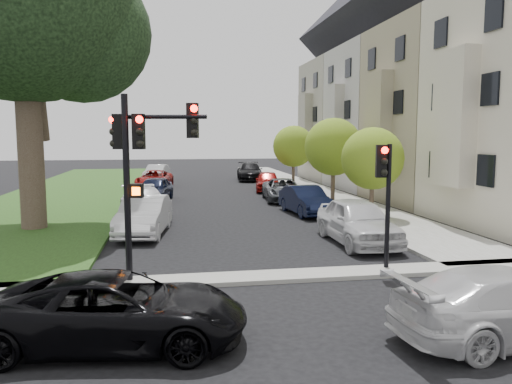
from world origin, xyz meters
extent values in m
plane|color=black|center=(0.00, 0.00, 0.00)|extent=(140.00, 140.00, 0.00)
cube|color=#243C16|center=(-9.00, 24.00, 0.06)|extent=(8.00, 44.00, 0.12)
cube|color=gray|center=(6.75, 24.00, 0.06)|extent=(3.50, 44.00, 0.12)
cube|color=gray|center=(0.00, 2.00, 0.06)|extent=(60.00, 1.00, 0.12)
cube|color=beige|center=(8.65, 8.00, 4.50)|extent=(0.70, 2.20, 5.50)
cube|color=black|center=(8.95, 8.00, 5.50)|extent=(0.08, 3.60, 6.00)
cube|color=gray|center=(12.50, 15.50, 5.00)|extent=(7.00, 7.40, 10.00)
cube|color=gray|center=(8.65, 15.50, 4.50)|extent=(0.70, 2.20, 5.50)
cube|color=black|center=(8.95, 15.50, 5.50)|extent=(0.08, 3.60, 6.00)
cube|color=#B0A491|center=(12.50, 23.00, 5.00)|extent=(7.00, 7.40, 10.00)
cube|color=black|center=(12.50, 23.00, 12.47)|extent=(7.00, 7.55, 7.00)
cube|color=#B0A491|center=(8.65, 23.00, 4.50)|extent=(0.70, 2.20, 5.50)
cube|color=black|center=(8.95, 23.00, 5.50)|extent=(0.08, 3.60, 6.00)
cube|color=gray|center=(12.50, 30.50, 5.00)|extent=(7.00, 7.40, 10.00)
cube|color=black|center=(12.50, 30.50, 12.47)|extent=(7.00, 7.55, 7.00)
cube|color=gray|center=(8.65, 30.50, 4.50)|extent=(0.70, 2.20, 5.50)
cube|color=black|center=(8.95, 30.50, 5.50)|extent=(0.08, 3.60, 6.00)
cylinder|color=#3A261B|center=(-8.13, 10.30, 3.54)|extent=(0.97, 0.97, 7.09)
sphere|color=black|center=(-6.18, 11.18, 7.97)|extent=(5.67, 5.67, 5.67)
cylinder|color=#3A261B|center=(6.20, 10.32, 0.99)|extent=(0.20, 0.20, 1.99)
sphere|color=olive|center=(6.20, 10.32, 2.79)|extent=(2.79, 2.79, 2.79)
cylinder|color=#3A261B|center=(6.20, 15.74, 1.14)|extent=(0.23, 0.23, 2.27)
sphere|color=olive|center=(6.20, 15.74, 3.18)|extent=(3.18, 3.18, 3.18)
cylinder|color=#3A261B|center=(6.20, 24.73, 1.08)|extent=(0.22, 0.22, 2.15)
sphere|color=olive|center=(6.20, 24.73, 3.01)|extent=(3.01, 3.01, 3.01)
cylinder|color=black|center=(-3.80, 2.20, 2.42)|extent=(0.20, 0.20, 4.84)
cylinder|color=black|center=(-2.78, 2.20, 4.28)|extent=(2.02, 0.59, 0.11)
cube|color=black|center=(-3.47, 2.20, 3.91)|extent=(0.33, 0.30, 0.88)
cube|color=black|center=(-2.13, 2.20, 4.19)|extent=(0.33, 0.30, 0.88)
cube|color=black|center=(-3.99, 2.43, 3.91)|extent=(0.30, 0.33, 0.88)
sphere|color=#FF0C05|center=(-3.47, 2.06, 4.21)|extent=(0.19, 0.19, 0.19)
sphere|color=black|center=(-3.47, 2.06, 3.61)|extent=(0.19, 0.19, 0.19)
cube|color=black|center=(-3.57, 2.20, 2.42)|extent=(0.37, 0.30, 0.35)
cube|color=#FF5905|center=(-3.57, 2.07, 2.42)|extent=(0.20, 0.03, 0.20)
cylinder|color=black|center=(3.24, 2.20, 1.79)|extent=(0.16, 0.16, 3.58)
cube|color=black|center=(3.01, 2.20, 3.11)|extent=(0.33, 0.31, 0.90)
sphere|color=#FF0C05|center=(3.01, 2.06, 3.41)|extent=(0.19, 0.19, 0.19)
imported|color=black|center=(-3.72, -1.64, 0.66)|extent=(4.99, 2.79, 1.32)
imported|color=silver|center=(3.78, 5.79, 0.80)|extent=(1.90, 4.72, 1.61)
imported|color=black|center=(3.73, 12.42, 0.69)|extent=(1.86, 4.31, 1.38)
imported|color=#3F4247|center=(3.79, 17.50, 0.64)|extent=(2.54, 4.81, 1.29)
imported|color=maroon|center=(3.87, 22.60, 0.69)|extent=(2.26, 4.25, 1.38)
imported|color=black|center=(3.97, 30.94, 0.74)|extent=(2.59, 5.32, 1.49)
imported|color=silver|center=(-3.72, 8.69, 0.74)|extent=(2.15, 4.65, 1.48)
imported|color=silver|center=(-3.92, 13.06, 0.69)|extent=(2.80, 5.01, 1.37)
imported|color=black|center=(-3.62, 18.76, 0.70)|extent=(2.42, 4.36, 1.40)
imported|color=maroon|center=(-3.84, 26.08, 0.64)|extent=(2.89, 4.93, 1.29)
imported|color=silver|center=(-3.80, 31.45, 0.68)|extent=(2.26, 4.36, 1.37)
camera|label=1|loc=(-2.72, -10.70, 3.82)|focal=35.00mm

